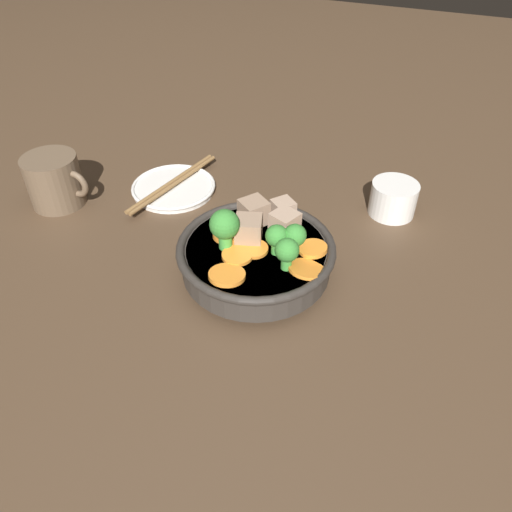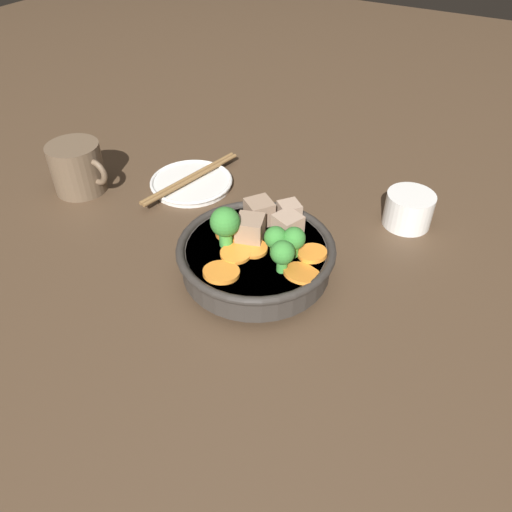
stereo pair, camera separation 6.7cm
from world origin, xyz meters
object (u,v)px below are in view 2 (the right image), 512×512
tea_cup (409,209)px  dark_mug (78,168)px  side_saucer (191,183)px  stirfry_bowl (257,253)px  chopsticks_pair (191,178)px

tea_cup → dark_mug: (-0.51, -0.18, 0.01)m
side_saucer → dark_mug: dark_mug is taller
stirfry_bowl → chopsticks_pair: bearing=146.4°
side_saucer → tea_cup: (0.36, 0.08, 0.02)m
dark_mug → side_saucer: bearing=32.9°
tea_cup → chopsticks_pair: (-0.36, -0.08, -0.01)m
chopsticks_pair → dark_mug: bearing=-147.1°
tea_cup → dark_mug: size_ratio=0.67×
side_saucer → dark_mug: 0.19m
stirfry_bowl → side_saucer: 0.26m
side_saucer → chopsticks_pair: bearing=180.0°
side_saucer → dark_mug: bearing=-147.1°
chopsticks_pair → side_saucer: bearing=0.0°
stirfry_bowl → chopsticks_pair: size_ratio=1.00×
stirfry_bowl → side_saucer: bearing=146.4°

